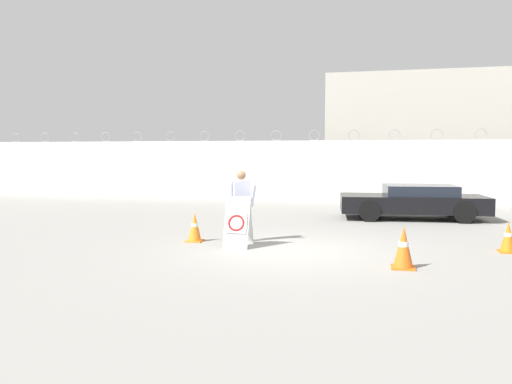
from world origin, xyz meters
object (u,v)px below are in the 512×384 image
object	(u,v)px
barricade_sign	(238,222)
traffic_cone_mid	(195,227)
security_guard	(241,202)
parked_car_rear_sedan	(413,201)
traffic_cone_far	(508,237)
traffic_cone_near	(403,247)

from	to	relation	value
barricade_sign	traffic_cone_mid	world-z (taller)	barricade_sign
security_guard	barricade_sign	bearing A→B (deg)	-116.43
security_guard	parked_car_rear_sedan	distance (m)	6.81
barricade_sign	traffic_cone_mid	bearing A→B (deg)	159.45
security_guard	parked_car_rear_sedan	world-z (taller)	security_guard
security_guard	traffic_cone_far	size ratio (longest dim) A/B	2.57
traffic_cone_far	security_guard	bearing A→B (deg)	-178.99
traffic_cone_far	traffic_cone_near	bearing A→B (deg)	-137.81
security_guard	traffic_cone_mid	xyz separation A→B (m)	(-1.10, -0.22, -0.60)
barricade_sign	traffic_cone_mid	distance (m)	1.27
traffic_cone_near	parked_car_rear_sedan	size ratio (longest dim) A/B	0.17
traffic_cone_mid	barricade_sign	bearing A→B (deg)	-17.69
traffic_cone_mid	traffic_cone_far	distance (m)	7.00
barricade_sign	traffic_cone_far	bearing A→B (deg)	4.09
traffic_cone_far	parked_car_rear_sedan	bearing A→B (deg)	107.06
parked_car_rear_sedan	security_guard	bearing A→B (deg)	45.28
traffic_cone_near	barricade_sign	bearing A→B (deg)	159.29
barricade_sign	traffic_cone_far	world-z (taller)	barricade_sign
traffic_cone_near	traffic_cone_far	size ratio (longest dim) A/B	1.18
traffic_cone_near	parked_car_rear_sedan	bearing A→B (deg)	84.64
traffic_cone_far	barricade_sign	bearing A→B (deg)	-173.05
traffic_cone_near	traffic_cone_mid	distance (m)	5.04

